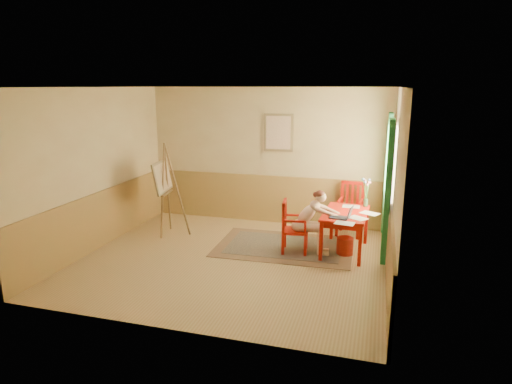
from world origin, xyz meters
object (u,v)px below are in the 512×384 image
(chair_back, at_px, (350,209))
(easel, at_px, (164,181))
(chair_left, at_px, (292,227))
(figure, at_px, (311,219))
(table, at_px, (345,217))
(laptop, at_px, (343,216))

(chair_back, distance_m, easel, 3.62)
(chair_back, bearing_deg, chair_left, -124.96)
(chair_left, xyz_separation_m, chair_back, (0.89, 1.27, 0.05))
(figure, bearing_deg, table, 22.56)
(chair_left, bearing_deg, table, 16.77)
(laptop, height_order, easel, easel)
(figure, bearing_deg, chair_left, -174.28)
(chair_left, xyz_separation_m, laptop, (0.85, -0.12, 0.30))
(chair_left, relative_size, easel, 0.52)
(laptop, xyz_separation_m, easel, (-3.41, 0.43, 0.30))
(table, distance_m, laptop, 0.41)
(easel, bearing_deg, table, -0.84)
(laptop, bearing_deg, easel, 172.74)
(figure, distance_m, laptop, 0.58)
(chair_left, relative_size, laptop, 2.37)
(table, xyz_separation_m, easel, (-3.43, 0.05, 0.43))
(table, relative_size, laptop, 3.16)
(table, bearing_deg, chair_back, 89.07)
(chair_back, height_order, figure, figure)
(table, height_order, laptop, laptop)
(chair_back, xyz_separation_m, figure, (-0.57, -1.24, 0.11))
(table, distance_m, figure, 0.60)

